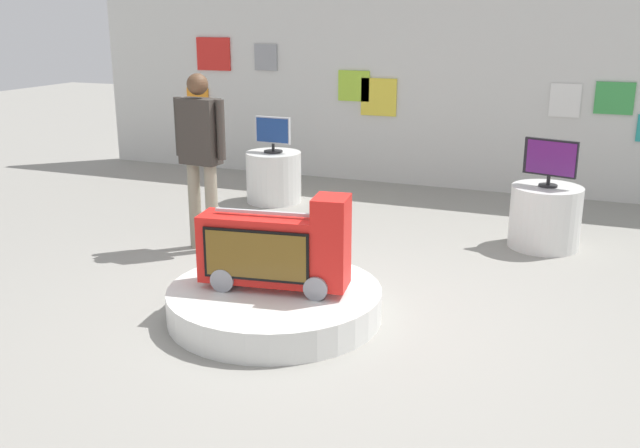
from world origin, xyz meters
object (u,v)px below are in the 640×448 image
at_px(novelty_firetruck_tv, 276,250).
at_px(tv_on_center_rear, 273,133).
at_px(shopper_browsing_near_truck, 201,149).
at_px(tv_on_left_rear, 550,160).
at_px(display_pedestal_center_rear, 274,177).
at_px(display_pedestal_left_rear, 545,217).
at_px(main_display_pedestal, 275,302).

bearing_deg(novelty_firetruck_tv, tv_on_center_rear, 115.47).
bearing_deg(shopper_browsing_near_truck, tv_on_center_rear, 94.48).
bearing_deg(tv_on_left_rear, display_pedestal_center_rear, 168.60).
bearing_deg(novelty_firetruck_tv, display_pedestal_center_rear, 115.44).
bearing_deg(tv_on_center_rear, display_pedestal_center_rear, 92.90).
bearing_deg(display_pedestal_left_rear, display_pedestal_center_rear, 168.66).
xyz_separation_m(novelty_firetruck_tv, shopper_browsing_near_truck, (-1.36, 1.25, 0.46)).
xyz_separation_m(novelty_firetruck_tv, display_pedestal_left_rear, (1.73, 2.53, -0.23)).
relative_size(display_pedestal_left_rear, display_pedestal_center_rear, 1.02).
height_order(novelty_firetruck_tv, display_pedestal_left_rear, novelty_firetruck_tv).
distance_m(tv_on_left_rear, display_pedestal_center_rear, 3.36).
xyz_separation_m(main_display_pedestal, shopper_browsing_near_truck, (-1.34, 1.25, 0.88)).
height_order(display_pedestal_left_rear, tv_on_center_rear, tv_on_center_rear).
bearing_deg(display_pedestal_center_rear, display_pedestal_left_rear, -11.34).
height_order(novelty_firetruck_tv, tv_on_center_rear, tv_on_center_rear).
bearing_deg(main_display_pedestal, novelty_firetruck_tv, -9.35).
bearing_deg(main_display_pedestal, shopper_browsing_near_truck, 137.05).
bearing_deg(tv_on_left_rear, novelty_firetruck_tv, -124.41).
relative_size(main_display_pedestal, display_pedestal_left_rear, 2.38).
relative_size(main_display_pedestal, novelty_firetruck_tv, 1.42).
bearing_deg(tv_on_left_rear, shopper_browsing_near_truck, -157.57).
bearing_deg(shopper_browsing_near_truck, main_display_pedestal, -42.95).
distance_m(display_pedestal_left_rear, tv_on_left_rear, 0.57).
bearing_deg(display_pedestal_center_rear, shopper_browsing_near_truck, -85.52).
xyz_separation_m(main_display_pedestal, tv_on_center_rear, (-1.49, 3.18, 0.73)).
relative_size(novelty_firetruck_tv, tv_on_left_rear, 2.26).
height_order(main_display_pedestal, display_pedestal_center_rear, display_pedestal_center_rear).
xyz_separation_m(novelty_firetruck_tv, tv_on_left_rear, (1.73, 2.53, 0.34)).
distance_m(main_display_pedestal, tv_on_center_rear, 3.59).
height_order(novelty_firetruck_tv, tv_on_left_rear, tv_on_left_rear).
xyz_separation_m(novelty_firetruck_tv, tv_on_center_rear, (-1.52, 3.18, 0.31)).
xyz_separation_m(main_display_pedestal, novelty_firetruck_tv, (0.02, -0.00, 0.42)).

